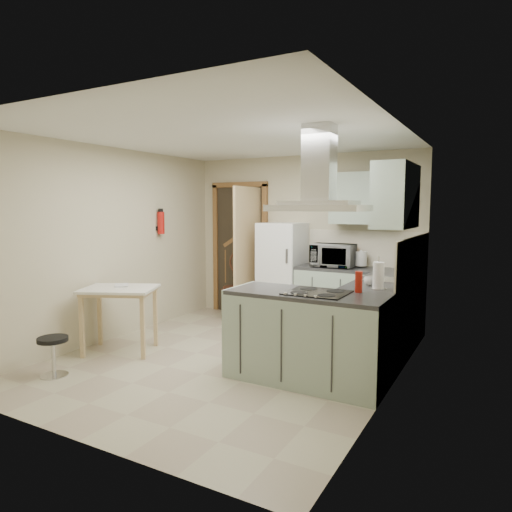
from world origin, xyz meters
The scene contains 28 objects.
floor centered at (0.00, 0.00, 0.00)m, with size 4.20×4.20×0.00m, color tan.
ceiling centered at (0.00, 0.00, 2.50)m, with size 4.20×4.20×0.00m, color silver.
back_wall centered at (0.00, 2.10, 1.25)m, with size 3.60×3.60×0.00m, color #BEB393.
left_wall centered at (-1.80, 0.00, 1.25)m, with size 4.20×4.20×0.00m, color #BEB393.
right_wall centered at (1.80, 0.00, 1.25)m, with size 4.20×4.20×0.00m, color #BEB393.
doorway centered at (-1.10, 2.07, 1.05)m, with size 1.10×0.12×2.10m, color brown.
fridge centered at (-0.20, 1.80, 0.75)m, with size 0.60×0.60×1.50m, color white.
counter_back centered at (0.66, 1.80, 0.45)m, with size 1.08×0.60×0.90m, color #9EB2A0.
counter_right centered at (1.50, 1.12, 0.45)m, with size 0.60×1.95×0.90m, color #9EB2A0.
splashback centered at (0.96, 2.09, 1.15)m, with size 1.68×0.02×0.50m, color beige.
wall_cabinet_back centered at (0.95, 1.93, 1.85)m, with size 0.85×0.35×0.70m, color #9EB2A0.
wall_cabinet_right centered at (1.62, 0.85, 1.85)m, with size 0.35×0.90×0.70m, color #9EB2A0.
peninsula centered at (1.02, -0.18, 0.45)m, with size 1.55×0.65×0.90m, color #9EB2A0.
hob centered at (1.12, -0.18, 0.91)m, with size 0.58×0.50×0.01m, color black.
extractor_hood centered at (1.12, -0.18, 1.72)m, with size 0.90×0.55×0.10m, color silver.
sink centered at (1.50, 0.95, 0.91)m, with size 0.45×0.40×0.01m, color silver.
fire_extinguisher centered at (-1.74, 0.90, 1.50)m, with size 0.10×0.10×0.32m, color #B2140F.
drop_leaf_table centered at (-1.29, -0.40, 0.39)m, with size 0.83×0.62×0.78m, color tan.
bentwood_chair centered at (-0.93, 1.69, 0.48)m, with size 0.43×0.43×0.97m, color #4B2119.
stool centered at (-1.31, -1.31, 0.20)m, with size 0.31×0.31×0.41m, color black.
microwave centered at (0.60, 1.76, 1.06)m, with size 0.58×0.39×0.32m, color black.
kettle centered at (0.95, 1.92, 1.02)m, with size 0.16×0.16×0.24m, color white.
cereal_box centered at (0.82, 1.99, 1.04)m, with size 0.07×0.18×0.27m, color #C44F17.
soap_bottle centered at (1.67, 1.38, 1.00)m, with size 0.09×0.09×0.19m, color silver.
paper_towel centered at (1.59, 0.32, 1.04)m, with size 0.11×0.11×0.29m, color white.
cup centered at (1.46, 0.49, 0.95)m, with size 0.12×0.12×0.09m, color silver.
red_bottle centered at (1.46, 0.06, 1.00)m, with size 0.07×0.07×0.21m, color #A91A0E.
book centered at (-1.41, -0.35, 0.83)m, with size 0.16×0.22×0.10m, color #9E344B.
Camera 1 is at (2.71, -4.28, 1.73)m, focal length 32.00 mm.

